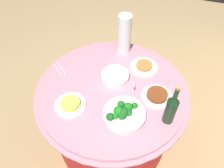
# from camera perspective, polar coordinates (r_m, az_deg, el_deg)

# --- Properties ---
(ground_plane) EXTENTS (6.00, 6.00, 0.00)m
(ground_plane) POSITION_cam_1_polar(r_m,az_deg,el_deg) (2.29, 0.00, -13.09)
(ground_plane) COLOR tan
(buffet_table) EXTENTS (1.16, 1.16, 0.74)m
(buffet_table) POSITION_cam_1_polar(r_m,az_deg,el_deg) (1.96, 0.00, -7.96)
(buffet_table) COLOR maroon
(buffet_table) RESTS_ON ground_plane
(broccoli_bowl) EXTENTS (0.28, 0.28, 0.12)m
(broccoli_bowl) POSITION_cam_1_polar(r_m,az_deg,el_deg) (1.48, 2.99, -7.60)
(broccoli_bowl) COLOR white
(broccoli_bowl) RESTS_ON buffet_table
(plate_stack) EXTENTS (0.21, 0.21, 0.05)m
(plate_stack) POSITION_cam_1_polar(r_m,az_deg,el_deg) (1.72, 0.79, 1.93)
(plate_stack) COLOR white
(plate_stack) RESTS_ON buffet_table
(wine_bottle) EXTENTS (0.07, 0.07, 0.34)m
(wine_bottle) POSITION_cam_1_polar(r_m,az_deg,el_deg) (1.45, 14.73, -6.06)
(wine_bottle) COLOR #14311B
(wine_bottle) RESTS_ON buffet_table
(decorative_fruit_vase) EXTENTS (0.11, 0.11, 0.34)m
(decorative_fruit_vase) POSITION_cam_1_polar(r_m,az_deg,el_deg) (1.88, 3.12, 12.06)
(decorative_fruit_vase) COLOR silver
(decorative_fruit_vase) RESTS_ON buffet_table
(serving_tongs) EXTENTS (0.14, 0.15, 0.01)m
(serving_tongs) POSITION_cam_1_polar(r_m,az_deg,el_deg) (1.84, -12.88, 3.53)
(serving_tongs) COLOR silver
(serving_tongs) RESTS_ON buffet_table
(food_plate_fried_egg) EXTENTS (0.22, 0.22, 0.04)m
(food_plate_fried_egg) POSITION_cam_1_polar(r_m,az_deg,el_deg) (1.59, -10.50, -5.05)
(food_plate_fried_egg) COLOR white
(food_plate_fried_egg) RESTS_ON buffet_table
(food_plate_stir_fry) EXTENTS (0.22, 0.22, 0.04)m
(food_plate_stir_fry) POSITION_cam_1_polar(r_m,az_deg,el_deg) (1.64, 11.31, -2.87)
(food_plate_stir_fry) COLOR white
(food_plate_stir_fry) RESTS_ON buffet_table
(food_plate_peanuts) EXTENTS (0.22, 0.22, 0.04)m
(food_plate_peanuts) POSITION_cam_1_polar(r_m,az_deg,el_deg) (1.83, 8.12, 4.44)
(food_plate_peanuts) COLOR white
(food_plate_peanuts) RESTS_ON buffet_table
(label_placard_front) EXTENTS (0.05, 0.02, 0.05)m
(label_placard_front) POSITION_cam_1_polar(r_m,az_deg,el_deg) (1.65, 5.50, -0.71)
(label_placard_front) COLOR white
(label_placard_front) RESTS_ON buffet_table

